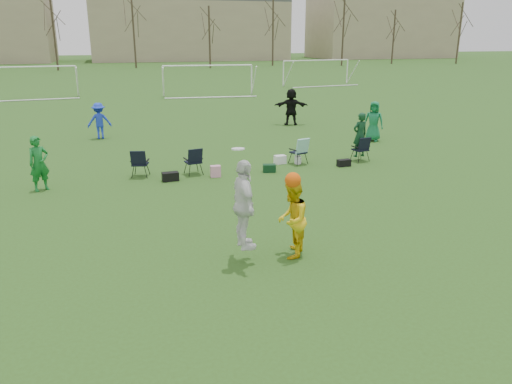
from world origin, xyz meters
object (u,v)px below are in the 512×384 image
object	(u,v)px
goal_left	(27,73)
fielder_black	(291,107)
fielder_blue	(99,121)
goal_mid	(208,72)
fielder_green_near	(39,164)
center_contest	(268,211)
goal_right	(316,65)
fielder_green_far	(374,121)

from	to	relation	value
goal_left	fielder_black	bearing A→B (deg)	-52.81
fielder_blue	goal_mid	distance (m)	18.61
fielder_black	goal_left	distance (m)	23.52
fielder_green_near	center_contest	xyz separation A→B (m)	(5.44, -6.88, 0.24)
fielder_black	goal_right	size ratio (longest dim) A/B	0.27
fielder_black	center_contest	distance (m)	17.52
fielder_green_far	center_contest	world-z (taller)	center_contest
fielder_green_far	goal_left	world-z (taller)	goal_left
fielder_green_far	goal_right	world-z (taller)	goal_right
fielder_green_far	goal_right	bearing A→B (deg)	109.41
fielder_green_near	fielder_blue	bearing A→B (deg)	49.10
fielder_green_far	fielder_black	xyz separation A→B (m)	(-2.22, 5.21, 0.07)
fielder_green_far	fielder_green_near	bearing A→B (deg)	-126.97
center_contest	goal_mid	world-z (taller)	center_contest
fielder_green_far	goal_mid	size ratio (longest dim) A/B	0.25
fielder_green_far	fielder_blue	bearing A→B (deg)	-161.94
fielder_black	center_contest	xyz separation A→B (m)	(-6.32, -16.34, 0.12)
fielder_blue	goal_left	distance (m)	19.49
goal_right	fielder_green_near	bearing A→B (deg)	-133.44
center_contest	goal_right	xyz separation A→B (m)	(16.53, 37.76, 0.81)
goal_left	goal_right	distance (m)	26.31
goal_mid	goal_right	xyz separation A→B (m)	(12.00, 6.00, 0.00)
goal_mid	goal_left	bearing A→B (deg)	175.87
center_contest	goal_mid	bearing A→B (deg)	81.88
fielder_green_far	center_contest	bearing A→B (deg)	-91.36
fielder_green_near	goal_mid	distance (m)	26.82
fielder_blue	fielder_green_far	size ratio (longest dim) A/B	0.92
center_contest	fielder_blue	bearing A→B (deg)	104.02
center_contest	goal_left	size ratio (longest dim) A/B	0.35
fielder_green_near	goal_mid	world-z (taller)	goal_mid
fielder_blue	center_contest	distance (m)	15.61
goal_left	goal_mid	bearing A→B (deg)	-13.13
goal_mid	goal_right	bearing A→B (deg)	30.57
fielder_green_near	fielder_black	world-z (taller)	fielder_black
fielder_blue	fielder_green_far	bearing A→B (deg)	157.57
center_contest	goal_left	bearing A→B (deg)	105.67
fielder_green_far	goal_right	xyz separation A→B (m)	(8.00, 26.63, 1.00)
fielder_green_near	goal_mid	bearing A→B (deg)	38.63
fielder_black	fielder_green_far	bearing A→B (deg)	128.47
fielder_black	fielder_blue	bearing A→B (deg)	22.19
fielder_black	goal_left	bearing A→B (deg)	-32.38
goal_right	fielder_green_far	bearing A→B (deg)	-114.71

